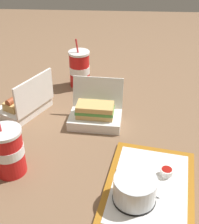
# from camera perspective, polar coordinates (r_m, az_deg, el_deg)

# --- Properties ---
(ground_plane) EXTENTS (3.20, 3.20, 0.00)m
(ground_plane) POSITION_cam_1_polar(r_m,az_deg,el_deg) (1.25, -0.06, -1.15)
(ground_plane) COLOR brown
(food_tray) EXTENTS (0.41, 0.32, 0.01)m
(food_tray) POSITION_cam_1_polar(r_m,az_deg,el_deg) (0.97, 9.11, -13.46)
(food_tray) COLOR #A56619
(food_tray) RESTS_ON ground_plane
(cake_container) EXTENTS (0.12, 0.12, 0.08)m
(cake_container) POSITION_cam_1_polar(r_m,az_deg,el_deg) (0.90, 6.48, -13.96)
(cake_container) COLOR black
(cake_container) RESTS_ON food_tray
(ketchup_cup) EXTENTS (0.04, 0.04, 0.02)m
(ketchup_cup) POSITION_cam_1_polar(r_m,az_deg,el_deg) (1.00, 12.15, -10.65)
(ketchup_cup) COLOR white
(ketchup_cup) RESTS_ON food_tray
(napkin_stack) EXTENTS (0.10, 0.10, 0.00)m
(napkin_stack) POSITION_cam_1_polar(r_m,az_deg,el_deg) (0.97, 6.11, -12.32)
(napkin_stack) COLOR white
(napkin_stack) RESTS_ON food_tray
(plastic_fork) EXTENTS (0.10, 0.07, 0.00)m
(plastic_fork) POSITION_cam_1_polar(r_m,az_deg,el_deg) (0.97, 12.09, -13.05)
(plastic_fork) COLOR white
(plastic_fork) RESTS_ON food_tray
(clamshell_hotdog_front) EXTENTS (0.25, 0.22, 0.17)m
(clamshell_hotdog_front) POSITION_cam_1_polar(r_m,az_deg,el_deg) (1.31, -13.53, 1.49)
(clamshell_hotdog_front) COLOR white
(clamshell_hotdog_front) RESTS_ON ground_plane
(clamshell_sandwich_left) EXTENTS (0.17, 0.21, 0.16)m
(clamshell_sandwich_left) POSITION_cam_1_polar(r_m,az_deg,el_deg) (1.20, -0.75, -0.32)
(clamshell_sandwich_left) COLOR white
(clamshell_sandwich_left) RESTS_ON ground_plane
(soda_cup_left) EXTENTS (0.10, 0.10, 0.22)m
(soda_cup_left) POSITION_cam_1_polar(r_m,az_deg,el_deg) (1.00, -16.38, -6.84)
(soda_cup_left) COLOR red
(soda_cup_left) RESTS_ON ground_plane
(soda_cup_corner) EXTENTS (0.10, 0.10, 0.23)m
(soda_cup_corner) POSITION_cam_1_polar(r_m,az_deg,el_deg) (1.46, -3.67, 7.88)
(soda_cup_corner) COLOR red
(soda_cup_corner) RESTS_ON ground_plane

